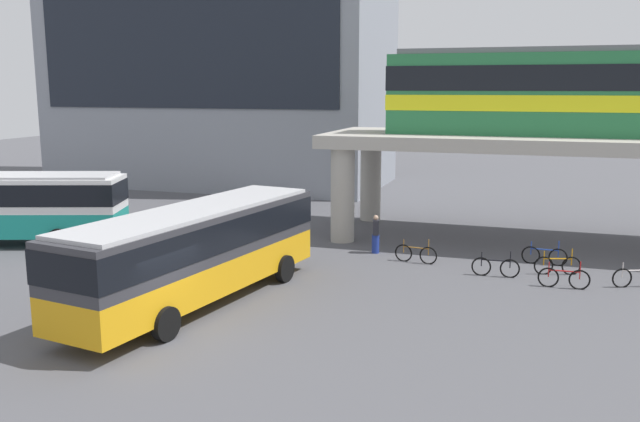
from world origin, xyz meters
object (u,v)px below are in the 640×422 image
bicycle_silver (636,277)px  pedestrian_waiting_near_stop (213,223)px  bicycle_red (564,278)px  bicycle_brown (416,254)px  pedestrian_near_building (376,235)px  bicycle_blue (544,256)px  bicycle_orange (557,265)px  station_building (221,39)px  bicycle_black (496,267)px  train (639,91)px  bus_main (197,245)px

bicycle_silver → pedestrian_waiting_near_stop: 18.18m
pedestrian_waiting_near_stop → bicycle_red: bearing=-11.9°
bicycle_brown → pedestrian_near_building: pedestrian_near_building is taller
bicycle_blue → bicycle_orange: bearing=-71.2°
station_building → bicycle_brown: bearing=-46.7°
bicycle_orange → bicycle_blue: bearing=108.8°
bicycle_blue → bicycle_black: 2.98m
bicycle_silver → bicycle_red: same height
pedestrian_waiting_near_stop → train: bearing=12.6°
train → pedestrian_near_building: bearing=-156.9°
station_building → bicycle_silver: bearing=-37.5°
pedestrian_near_building → bicycle_orange: bearing=-8.7°
bus_main → pedestrian_near_building: bus_main is taller
bus_main → bicycle_blue: (10.89, 8.82, -1.63)m
bus_main → bicycle_orange: bus_main is taller
bicycle_blue → bicycle_black: bearing=-126.1°
bicycle_brown → bus_main: bearing=-128.1°
pedestrian_near_building → pedestrian_waiting_near_stop: 7.97m
bus_main → pedestrian_waiting_near_stop: bus_main is taller
bicycle_blue → bicycle_brown: size_ratio=1.00×
bicycle_silver → pedestrian_near_building: bearing=168.7°
bus_main → bicycle_black: size_ratio=6.31×
station_building → bicycle_brown: station_building is taller
bus_main → pedestrian_near_building: (3.96, 8.56, -1.21)m
bus_main → bicycle_orange: 13.67m
bicycle_red → bicycle_orange: 1.79m
train → bicycle_silver: (-0.36, -6.46, -6.54)m
station_building → bus_main: size_ratio=2.10×
bicycle_red → station_building: bearing=138.4°
bicycle_black → bicycle_blue: bearing=53.9°
station_building → bus_main: bearing=-65.6°
station_building → train: station_building is taller
bicycle_silver → pedestrian_waiting_near_stop: pedestrian_waiting_near_stop is taller
station_building → pedestrian_near_building: (15.99, -18.00, -9.74)m
bus_main → bicycle_silver: (14.02, 6.55, -1.63)m
bicycle_brown → bicycle_silver: bearing=-6.8°
bicycle_brown → bicycle_orange: same height
station_building → bicycle_blue: bearing=-37.7°
bicycle_orange → train: bearing=61.6°
bicycle_blue → pedestrian_waiting_near_stop: bearing=179.7°
bus_main → train: bearing=42.1°
bicycle_blue → bicycle_brown: (-4.99, -1.31, 0.00)m
bicycle_blue → bicycle_silver: bearing=-36.0°
bicycle_blue → bicycle_red: bearing=-78.3°
station_building → bicycle_black: station_building is taller
pedestrian_near_building → bicycle_silver: bearing=-11.3°
train → bicycle_brown: bearing=-147.1°
train → bicycle_brown: size_ratio=12.08×
bicycle_brown → bicycle_red: same height
station_building → pedestrian_waiting_near_stop: size_ratio=15.00×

